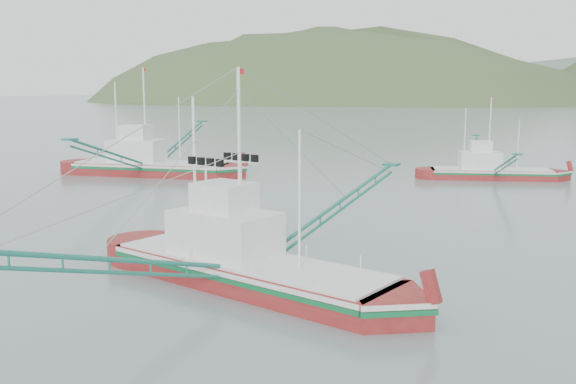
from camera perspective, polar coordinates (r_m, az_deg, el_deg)
The scene contains 5 objects.
ground at distance 32.21m, azimuth -5.44°, elevation -7.12°, with size 1200.00×1200.00×0.00m, color slate.
main_boat at distance 29.73m, azimuth -3.85°, elevation -5.04°, with size 15.05×26.43×10.75m.
bg_boat_far at distance 67.37m, azimuth 17.63°, elevation 2.61°, with size 12.28×20.72×8.79m.
bg_boat_left at distance 68.47m, azimuth -12.21°, elevation 3.36°, with size 16.86×28.82×11.95m.
headland_left at distance 433.11m, azimuth 3.10°, elevation 8.05°, with size 448.00×308.00×210.00m, color #3D5029.
Camera 1 is at (18.13, -25.03, 9.06)m, focal length 40.00 mm.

